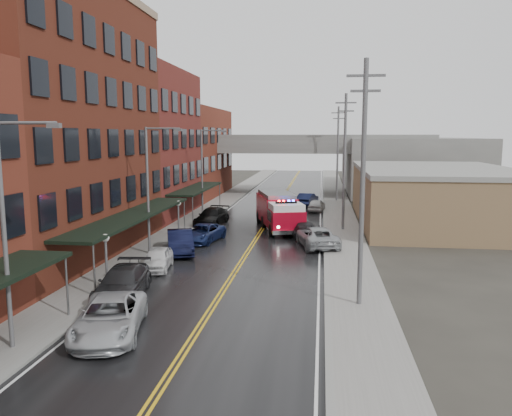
{
  "coord_description": "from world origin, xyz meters",
  "views": [
    {
      "loc": [
        5.24,
        -9.33,
        8.46
      ],
      "look_at": [
        0.37,
        27.54,
        3.0
      ],
      "focal_mm": 35.0,
      "sensor_mm": 36.0,
      "label": 1
    }
  ],
  "objects": [
    {
      "name": "road",
      "position": [
        0.0,
        30.0,
        0.01
      ],
      "size": [
        11.0,
        160.0,
        0.02
      ],
      "primitive_type": "cube",
      "color": "black",
      "rests_on": "ground"
    },
    {
      "name": "sidewalk_left",
      "position": [
        -7.3,
        30.0,
        0.07
      ],
      "size": [
        3.0,
        160.0,
        0.15
      ],
      "primitive_type": "cube",
      "color": "slate",
      "rests_on": "ground"
    },
    {
      "name": "sidewalk_right",
      "position": [
        7.3,
        30.0,
        0.07
      ],
      "size": [
        3.0,
        160.0,
        0.15
      ],
      "primitive_type": "cube",
      "color": "slate",
      "rests_on": "ground"
    },
    {
      "name": "curb_left",
      "position": [
        -5.65,
        30.0,
        0.07
      ],
      "size": [
        0.3,
        160.0,
        0.15
      ],
      "primitive_type": "cube",
      "color": "gray",
      "rests_on": "ground"
    },
    {
      "name": "curb_right",
      "position": [
        5.65,
        30.0,
        0.07
      ],
      "size": [
        0.3,
        160.0,
        0.15
      ],
      "primitive_type": "cube",
      "color": "gray",
      "rests_on": "ground"
    },
    {
      "name": "brick_building_b",
      "position": [
        -13.3,
        23.0,
        9.0
      ],
      "size": [
        9.0,
        20.0,
        18.0
      ],
      "primitive_type": "cube",
      "color": "#4F1D15",
      "rests_on": "ground"
    },
    {
      "name": "brick_building_c",
      "position": [
        -13.3,
        40.5,
        7.5
      ],
      "size": [
        9.0,
        15.0,
        15.0
      ],
      "primitive_type": "cube",
      "color": "#5A211B",
      "rests_on": "ground"
    },
    {
      "name": "brick_building_far",
      "position": [
        -13.3,
        58.0,
        6.0
      ],
      "size": [
        9.0,
        20.0,
        12.0
      ],
      "primitive_type": "cube",
      "color": "maroon",
      "rests_on": "ground"
    },
    {
      "name": "tan_building",
      "position": [
        16.0,
        40.0,
        2.5
      ],
      "size": [
        14.0,
        22.0,
        5.0
      ],
      "primitive_type": "cube",
      "color": "olive",
      "rests_on": "ground"
    },
    {
      "name": "right_far_block",
      "position": [
        18.0,
        70.0,
        4.0
      ],
      "size": [
        18.0,
        30.0,
        8.0
      ],
      "primitive_type": "cube",
      "color": "slate",
      "rests_on": "ground"
    },
    {
      "name": "awning_1",
      "position": [
        -7.49,
        23.0,
        2.99
      ],
      "size": [
        2.6,
        18.0,
        3.09
      ],
      "color": "black",
      "rests_on": "ground"
    },
    {
      "name": "awning_2",
      "position": [
        -7.49,
        40.5,
        2.99
      ],
      "size": [
        2.6,
        13.0,
        3.09
      ],
      "color": "black",
      "rests_on": "ground"
    },
    {
      "name": "globe_lamp_1",
      "position": [
        -6.4,
        16.0,
        2.31
      ],
      "size": [
        0.44,
        0.44,
        3.12
      ],
      "color": "#59595B",
      "rests_on": "ground"
    },
    {
      "name": "globe_lamp_2",
      "position": [
        -6.4,
        30.0,
        2.31
      ],
      "size": [
        0.44,
        0.44,
        3.12
      ],
      "color": "#59595B",
      "rests_on": "ground"
    },
    {
      "name": "street_lamp_0",
      "position": [
        -6.55,
        8.0,
        5.19
      ],
      "size": [
        2.64,
        0.22,
        9.0
      ],
      "color": "#59595B",
      "rests_on": "ground"
    },
    {
      "name": "street_lamp_1",
      "position": [
        -6.55,
        24.0,
        5.19
      ],
      "size": [
        2.64,
        0.22,
        9.0
      ],
      "color": "#59595B",
      "rests_on": "ground"
    },
    {
      "name": "street_lamp_2",
      "position": [
        -6.55,
        40.0,
        5.19
      ],
      "size": [
        2.64,
        0.22,
        9.0
      ],
      "color": "#59595B",
      "rests_on": "ground"
    },
    {
      "name": "utility_pole_0",
      "position": [
        7.2,
        15.0,
        6.31
      ],
      "size": [
        1.8,
        0.24,
        12.0
      ],
      "color": "#59595B",
      "rests_on": "ground"
    },
    {
      "name": "utility_pole_1",
      "position": [
        7.2,
        35.0,
        6.31
      ],
      "size": [
        1.8,
        0.24,
        12.0
      ],
      "color": "#59595B",
      "rests_on": "ground"
    },
    {
      "name": "utility_pole_2",
      "position": [
        7.2,
        55.0,
        6.31
      ],
      "size": [
        1.8,
        0.24,
        12.0
      ],
      "color": "#59595B",
      "rests_on": "ground"
    },
    {
      "name": "overpass",
      "position": [
        0.0,
        62.0,
        5.99
      ],
      "size": [
        40.0,
        10.0,
        7.5
      ],
      "color": "slate",
      "rests_on": "ground"
    },
    {
      "name": "fire_truck",
      "position": [
        1.52,
        34.79,
        1.75
      ],
      "size": [
        5.41,
        9.3,
        3.24
      ],
      "rotation": [
        0.0,
        0.0,
        0.28
      ],
      "color": "maroon",
      "rests_on": "ground"
    },
    {
      "name": "parked_car_left_2",
      "position": [
        -3.6,
        9.98,
        0.79
      ],
      "size": [
        3.81,
        6.11,
        1.58
      ],
      "primitive_type": "imported",
      "rotation": [
        0.0,
        0.0,
        0.22
      ],
      "color": "#B0B4B8",
      "rests_on": "ground"
    },
    {
      "name": "parked_car_left_3",
      "position": [
        -5.0,
        14.81,
        0.79
      ],
      "size": [
        2.85,
        5.66,
        1.58
      ],
      "primitive_type": "imported",
      "rotation": [
        0.0,
        0.0,
        0.12
      ],
      "color": "#252527",
      "rests_on": "ground"
    },
    {
      "name": "parked_car_left_4",
      "position": [
        -5.0,
        20.39,
        0.69
      ],
      "size": [
        2.17,
        4.22,
        1.37
      ],
      "primitive_type": "imported",
      "rotation": [
        0.0,
        0.0,
        0.14
      ],
      "color": "silver",
      "rests_on": "ground"
    },
    {
      "name": "parked_car_left_5",
      "position": [
        -4.78,
        24.79,
        0.83
      ],
      "size": [
        3.27,
        5.32,
        1.66
      ],
      "primitive_type": "imported",
      "rotation": [
        0.0,
        0.0,
        0.33
      ],
      "color": "black",
      "rests_on": "ground"
    },
    {
      "name": "parked_car_left_6",
      "position": [
        -4.08,
        28.8,
        0.7
      ],
      "size": [
        3.21,
        5.38,
        1.4
      ],
      "primitive_type": "imported",
      "rotation": [
        0.0,
        0.0,
        -0.19
      ],
      "color": "#14204C",
      "rests_on": "ground"
    },
    {
      "name": "parked_car_left_7",
      "position": [
        -5.0,
        36.24,
        0.8
      ],
      "size": [
        2.82,
        5.69,
        1.59
      ],
      "primitive_type": "imported",
      "rotation": [
        0.0,
        0.0,
        -0.11
      ],
      "color": "black",
      "rests_on": "ground"
    },
    {
      "name": "parked_car_right_0",
      "position": [
        5.0,
        28.2,
        0.78
      ],
      "size": [
        3.77,
        6.03,
        1.55
      ],
      "primitive_type": "imported",
      "rotation": [
        0.0,
        0.0,
        3.37
      ],
      "color": "#989B9F",
      "rests_on": "ground"
    },
    {
      "name": "parked_car_right_1",
      "position": [
        3.6,
        32.0,
        0.72
      ],
      "size": [
        3.48,
        5.35,
        1.44
      ],
      "primitive_type": "imported",
      "rotation": [
        0.0,
        0.0,
        3.46
      ],
      "color": "#232325",
      "rests_on": "ground"
    },
    {
      "name": "parked_car_right_2",
      "position": [
        4.74,
        46.2,
        0.69
      ],
      "size": [
        2.1,
        4.24,
        1.39
      ],
      "primitive_type": "imported",
      "rotation": [
        0.0,
        0.0,
        3.03
      ],
      "color": "#B2B2B2",
      "rests_on": "ground"
    },
    {
      "name": "parked_car_right_3",
      "position": [
        3.6,
        50.58,
        0.77
      ],
      "size": [
        2.71,
        4.94,
        1.54
      ],
      "primitive_type": "imported",
      "rotation": [
        0.0,
        0.0,
        2.9
      ],
      "color": "black",
      "rests_on": "ground"
    }
  ]
}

